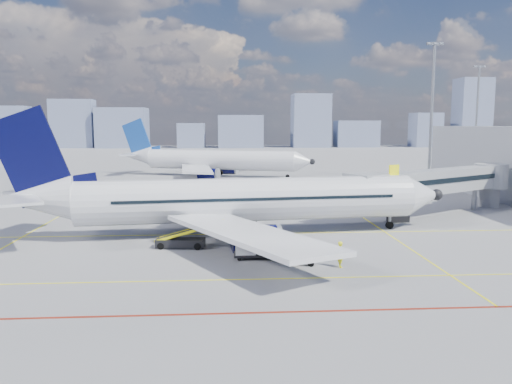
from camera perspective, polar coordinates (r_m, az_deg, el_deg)
ground at (r=39.54m, az=-1.51°, el=-7.32°), size 420.00×420.00×0.00m
apron_markings at (r=35.76m, az=-2.20°, el=-8.95°), size 90.00×35.12×0.01m
jet_bridge at (r=60.82m, az=20.52°, el=1.07°), size 23.55×15.78×6.30m
floodlight_mast_ne at (r=101.23m, az=19.46°, el=9.16°), size 3.20×0.61×25.45m
floodlight_mast_far at (r=144.41m, az=23.93°, el=8.37°), size 3.20×0.61×25.45m
distant_skyline at (r=228.39m, az=-6.36°, el=7.68°), size 251.55×15.79×31.56m
main_aircraft at (r=46.43m, az=-2.99°, el=-1.02°), size 41.97×36.51×12.27m
second_aircraft at (r=100.25m, az=-4.99°, el=3.65°), size 39.28×33.42×11.84m
baggage_tug at (r=37.38m, az=5.14°, el=-7.17°), size 2.30×1.83×1.42m
cargo_dolly at (r=38.63m, az=0.10°, el=-6.04°), size 3.57×1.60×1.96m
belt_loader at (r=42.43m, az=-8.43°, el=-5.51°), size 5.85×1.92×2.36m
ramp_worker at (r=36.80m, az=9.65°, el=-7.03°), size 0.47×0.70×1.92m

